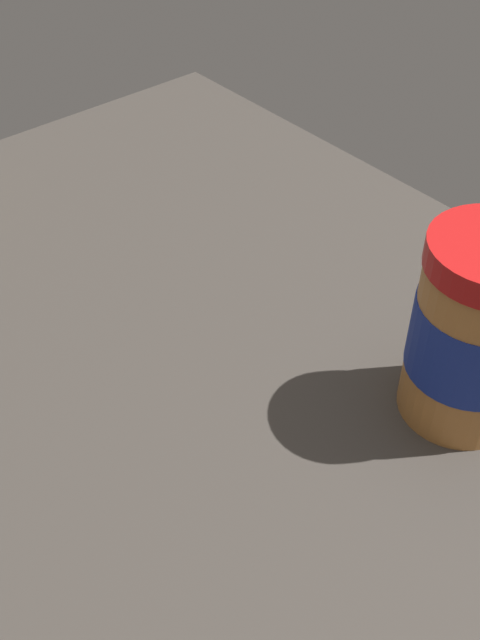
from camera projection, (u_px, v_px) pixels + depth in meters
The scene contains 2 objects.
ground_plane at pixel (215, 382), 69.09cm from camera, with size 96.49×70.37×4.91cm, color #38332D.
peanut_butter_jar at pixel (476, 332), 58.31cm from camera, with size 9.99×9.99×16.46cm.
Camera 1 is at (37.89, -29.12, 47.80)cm, focal length 43.30 mm.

